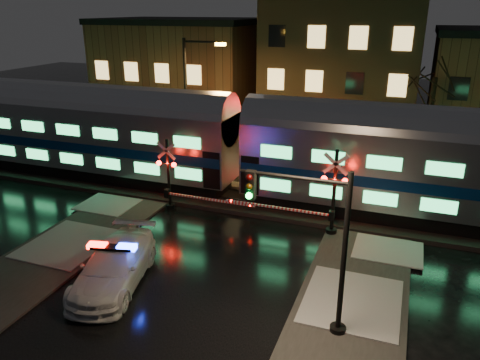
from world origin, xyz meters
name	(u,v)px	position (x,y,z in m)	size (l,w,h in m)	color
ground	(222,240)	(0.00, 0.00, 0.00)	(120.00, 120.00, 0.00)	black
ballast	(255,200)	(0.00, 5.00, 0.12)	(90.00, 4.20, 0.24)	black
sidewalk_left	(19,278)	(-6.50, -6.00, 0.06)	(4.00, 20.00, 0.12)	#2D2D2D
sidewalk_right	(339,355)	(6.50, -6.00, 0.06)	(4.00, 20.00, 0.12)	#2D2D2D
building_left	(183,74)	(-13.00, 22.00, 4.50)	(14.00, 10.00, 9.00)	brown
building_mid	(344,66)	(2.00, 22.50, 5.75)	(12.00, 11.00, 11.50)	brown
train	(240,143)	(-0.92, 5.00, 3.38)	(51.00, 3.12, 5.92)	black
police_car	(114,266)	(-2.59, -4.91, 0.81)	(3.46, 5.88, 1.77)	white
crossing_signal_right	(326,201)	(4.42, 2.31, 1.79)	(6.10, 0.67, 4.32)	black
crossing_signal_left	(174,183)	(-3.69, 2.30, 1.64)	(5.62, 0.65, 3.98)	black
traffic_light	(316,249)	(5.35, -4.95, 3.11)	(3.78, 0.69, 5.84)	black
streetlight	(190,97)	(-5.87, 9.00, 4.98)	(2.89, 0.30, 8.64)	black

